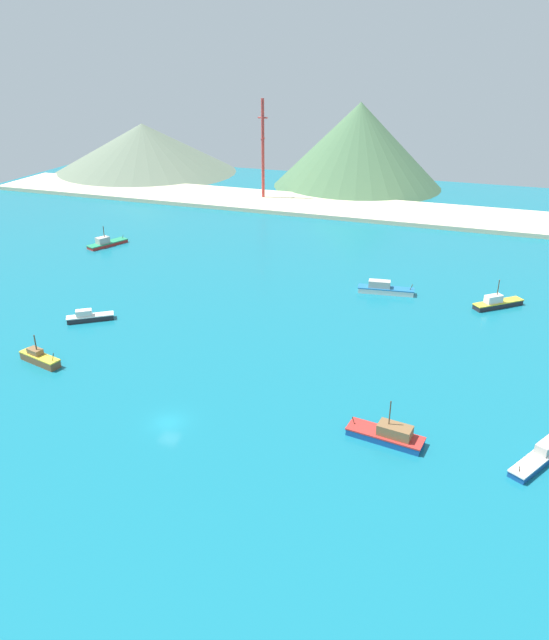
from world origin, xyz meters
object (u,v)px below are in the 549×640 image
(fishing_boat_7, at_px, (106,243))
(fishing_boat_9, at_px, (497,303))
(fishing_boat_2, at_px, (89,317))
(fishing_boat_4, at_px, (39,358))
(fishing_boat_5, at_px, (384,289))
(radio_tower, at_px, (263,150))
(fishing_boat_1, at_px, (388,434))
(fishing_boat_3, at_px, (541,455))

(fishing_boat_7, relative_size, fishing_boat_9, 1.14)
(fishing_boat_2, relative_size, fishing_boat_9, 0.84)
(fishing_boat_4, relative_size, fishing_boat_7, 0.75)
(fishing_boat_7, bearing_deg, fishing_boat_4, -65.84)
(fishing_boat_2, bearing_deg, fishing_boat_5, 32.83)
(fishing_boat_5, bearing_deg, radio_tower, 127.40)
(fishing_boat_2, bearing_deg, fishing_boat_9, 24.05)
(fishing_boat_1, height_order, fishing_boat_9, fishing_boat_1)
(fishing_boat_1, height_order, fishing_boat_2, fishing_boat_1)
(fishing_boat_4, height_order, fishing_boat_7, fishing_boat_7)
(radio_tower, bearing_deg, fishing_boat_9, -42.52)
(fishing_boat_7, height_order, radio_tower, radio_tower)
(fishing_boat_4, bearing_deg, fishing_boat_5, 45.75)
(fishing_boat_4, height_order, radio_tower, radio_tower)
(fishing_boat_5, distance_m, fishing_boat_7, 70.54)
(fishing_boat_4, distance_m, fishing_boat_9, 81.50)
(fishing_boat_1, relative_size, fishing_boat_5, 0.88)
(fishing_boat_5, bearing_deg, fishing_boat_9, 0.08)
(fishing_boat_1, relative_size, fishing_boat_3, 0.93)
(fishing_boat_3, relative_size, fishing_boat_4, 1.35)
(fishing_boat_1, distance_m, fishing_boat_3, 18.01)
(fishing_boat_4, distance_m, fishing_boat_7, 60.07)
(fishing_boat_3, relative_size, fishing_boat_9, 1.15)
(fishing_boat_3, xyz_separation_m, fishing_boat_7, (-96.92, 54.78, 0.06))
(radio_tower, bearing_deg, fishing_boat_7, -109.28)
(fishing_boat_5, bearing_deg, fishing_boat_1, -79.59)
(fishing_boat_1, xyz_separation_m, fishing_boat_5, (-8.96, 48.78, 0.01))
(fishing_boat_4, bearing_deg, fishing_boat_7, 114.16)
(fishing_boat_5, distance_m, fishing_boat_9, 21.30)
(fishing_boat_2, xyz_separation_m, fishing_boat_4, (2.19, -15.93, 0.10))
(fishing_boat_4, bearing_deg, fishing_boat_3, 0.02)
(fishing_boat_3, bearing_deg, radio_tower, 124.45)
(fishing_boat_3, distance_m, fishing_boat_5, 53.83)
(fishing_boat_2, xyz_separation_m, fishing_boat_5, (47.68, 30.76, 0.15))
(fishing_boat_1, distance_m, fishing_boat_4, 54.49)
(fishing_boat_7, bearing_deg, fishing_boat_3, -29.47)
(fishing_boat_2, xyz_separation_m, fishing_boat_9, (68.97, 30.78, 0.10))
(fishing_boat_7, distance_m, fishing_boat_9, 91.72)
(fishing_boat_1, xyz_separation_m, radio_tower, (-58.99, 114.20, 14.78))
(fishing_boat_3, relative_size, fishing_boat_5, 0.94)
(fishing_boat_1, height_order, fishing_boat_4, fishing_boat_1)
(fishing_boat_9, relative_size, radio_tower, 0.30)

